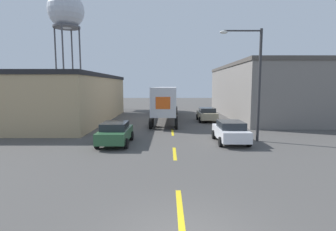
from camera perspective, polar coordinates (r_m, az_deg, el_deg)
name	(u,v)px	position (r m, az deg, el deg)	size (l,w,h in m)	color
road_centerline	(174,153)	(15.91, 1.39, -8.25)	(0.20, 17.10, 0.01)	yellow
warehouse_left	(50,98)	(32.83, -24.35, 3.51)	(13.56, 20.03, 5.31)	tan
warehouse_right	(274,91)	(37.29, 22.03, 5.01)	(12.95, 21.59, 6.74)	slate
semi_truck	(166,100)	(31.01, -0.44, 3.36)	(3.13, 15.63, 3.87)	black
parked_car_left_far	(115,133)	(18.54, -11.46, -3.68)	(2.11, 4.24, 1.55)	#2D5B38
parked_car_right_mid	(230,131)	(19.21, 13.36, -3.37)	(2.11, 4.24, 1.55)	silver
parked_car_right_far	(207,114)	(30.24, 8.41, 0.31)	(2.11, 4.24, 1.55)	tan
water_tower	(66,12)	(53.00, -21.39, 20.28)	(6.32, 6.32, 20.44)	#47474C
street_lamp	(254,76)	(19.90, 18.24, 8.09)	(3.02, 0.32, 8.04)	#2D2D30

